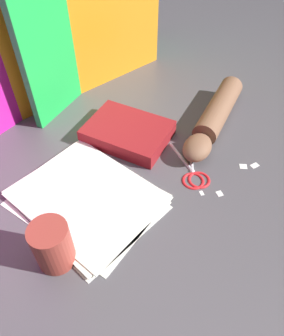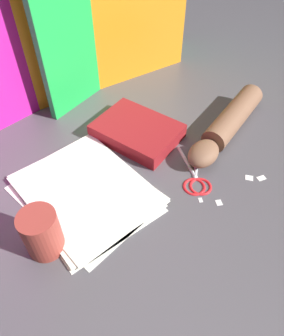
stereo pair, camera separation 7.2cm
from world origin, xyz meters
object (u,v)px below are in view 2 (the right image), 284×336
(paper_stack, at_px, (85,192))
(mug, at_px, (42,233))
(book_closed, at_px, (137,131))
(hand_forearm, at_px, (227,124))
(scissors, at_px, (196,178))

(paper_stack, height_order, mug, mug)
(book_closed, relative_size, mug, 2.35)
(book_closed, xyz_separation_m, hand_forearm, (0.19, -0.15, 0.01))
(book_closed, height_order, mug, mug)
(scissors, xyz_separation_m, mug, (-0.36, 0.08, 0.05))
(paper_stack, height_order, book_closed, book_closed)
(book_closed, xyz_separation_m, mug, (-0.35, -0.12, 0.03))
(paper_stack, xyz_separation_m, scissors, (0.22, -0.14, -0.00))
(book_closed, bearing_deg, paper_stack, -163.54)
(paper_stack, bearing_deg, scissors, -32.76)
(paper_stack, bearing_deg, book_closed, 16.46)
(scissors, distance_m, hand_forearm, 0.19)
(paper_stack, xyz_separation_m, hand_forearm, (0.40, -0.09, 0.03))
(paper_stack, height_order, scissors, paper_stack)
(hand_forearm, bearing_deg, mug, 177.01)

